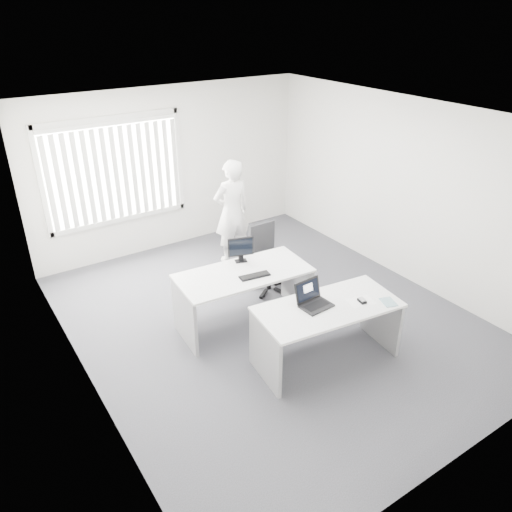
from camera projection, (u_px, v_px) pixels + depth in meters
ground at (269, 318)px, 7.05m from camera, size 6.00×6.00×0.00m
wall_back at (171, 169)px, 8.63m from camera, size 5.00×0.02×2.80m
wall_front at (476, 348)px, 4.18m from camera, size 5.00×0.02×2.80m
wall_left at (74, 282)px, 5.18m from camera, size 0.02×6.00×2.80m
wall_right at (404, 191)px, 7.64m from camera, size 0.02×6.00×2.80m
ceiling at (272, 117)px, 5.77m from camera, size 5.00×6.00×0.02m
window at (115, 171)px, 8.04m from camera, size 2.32×0.06×1.76m
blinds at (116, 174)px, 8.01m from camera, size 2.20×0.10×1.50m
desk_near at (327, 321)px, 5.99m from camera, size 1.81×1.01×0.79m
desk_far at (244, 287)px, 6.68m from camera, size 1.83×0.97×0.81m
office_chair at (267, 269)px, 7.66m from camera, size 0.59×0.59×1.03m
person at (232, 212)px, 8.25m from camera, size 0.66×0.45×1.77m
laptop at (317, 296)px, 5.81m from camera, size 0.39×0.35×0.29m
paper_sheet at (361, 301)px, 5.98m from camera, size 0.35×0.28×0.00m
mouse at (362, 300)px, 5.95m from camera, size 0.09×0.13×0.05m
booklet at (388, 302)px, 5.95m from camera, size 0.21×0.24×0.01m
keyboard at (255, 276)px, 6.47m from camera, size 0.42×0.19×0.02m
monitor at (241, 250)px, 6.77m from camera, size 0.37×0.21×0.36m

